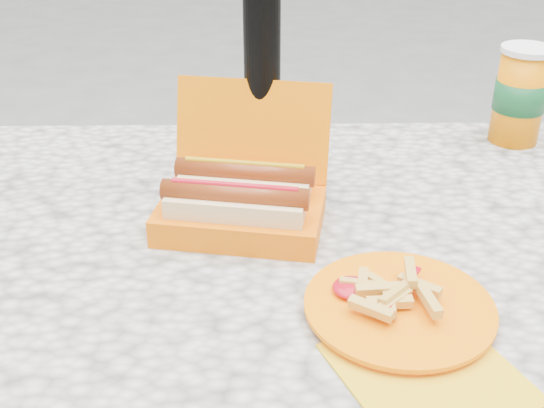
{
  "coord_description": "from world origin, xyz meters",
  "views": [
    {
      "loc": [
        -0.0,
        -0.74,
        1.22
      ],
      "look_at": [
        0.01,
        0.01,
        0.8
      ],
      "focal_mm": 45.0,
      "sensor_mm": 36.0,
      "label": 1
    }
  ],
  "objects": [
    {
      "name": "picnic_table",
      "position": [
        0.0,
        0.0,
        0.64
      ],
      "size": [
        1.2,
        0.8,
        0.75
      ],
      "color": "beige",
      "rests_on": "ground"
    },
    {
      "name": "hotdog_box",
      "position": [
        -0.03,
        0.05,
        0.79
      ],
      "size": [
        0.24,
        0.22,
        0.17
      ],
      "rotation": [
        0.0,
        0.0,
        -0.18
      ],
      "color": "#FF7800",
      "rests_on": "picnic_table"
    },
    {
      "name": "fries_plate",
      "position": [
        0.14,
        -0.15,
        0.76
      ],
      "size": [
        0.22,
        0.3,
        0.04
      ],
      "rotation": [
        0.0,
        0.0,
        0.42
      ],
      "color": "gold",
      "rests_on": "picnic_table"
    },
    {
      "name": "soda_cup",
      "position": [
        0.43,
        0.32,
        0.83
      ],
      "size": [
        0.09,
        0.09,
        0.16
      ],
      "rotation": [
        0.0,
        0.0,
        -0.42
      ],
      "color": "orange",
      "rests_on": "picnic_table"
    }
  ]
}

